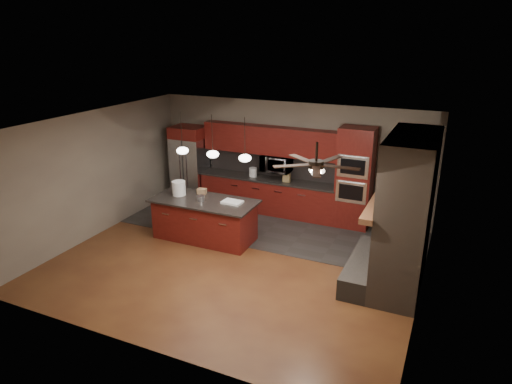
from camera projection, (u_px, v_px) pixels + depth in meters
The scene contains 22 objects.
ground at pixel (238, 260), 9.27m from camera, with size 7.00×7.00×0.00m, color brown.
ceiling at pixel (235, 124), 8.34m from camera, with size 7.00×6.00×0.02m, color white.
back_wall at pixel (290, 158), 11.38m from camera, with size 7.00×0.02×2.80m, color gray.
right_wall at pixel (428, 226), 7.44m from camera, with size 0.02×6.00×2.80m, color gray.
left_wall at pixel (96, 174), 10.16m from camera, with size 0.02×6.00×2.80m, color gray.
slate_tile_patch at pixel (271, 227), 10.81m from camera, with size 7.00×2.40×0.01m, color #2E2C2A.
fireplace_column at pixel (401, 218), 8.00m from camera, with size 1.30×2.10×2.80m.
back_cabinetry at pixel (269, 178), 11.51m from camera, with size 3.59×0.64×2.20m.
oven_tower at pixel (355, 178), 10.53m from camera, with size 0.80×0.63×2.38m.
microwave at pixel (276, 163), 11.31m from camera, with size 0.73×0.41×0.50m, color silver.
refrigerator at pixel (190, 164), 12.23m from camera, with size 0.88×0.75×2.05m.
kitchen_island at pixel (205, 219), 10.10m from camera, with size 2.34×1.08×0.92m.
white_bucket at pixel (179, 188), 10.20m from camera, with size 0.30×0.30×0.32m, color white.
paint_can at pixel (201, 198), 9.90m from camera, with size 0.17×0.17×0.11m, color silver.
paint_tray at pixel (232, 202), 9.77m from camera, with size 0.42×0.30×0.04m, color white.
cardboard_box at pixel (202, 191), 10.31m from camera, with size 0.19×0.14×0.12m, color #95714D.
counter_bucket at pixel (253, 172), 11.60m from camera, with size 0.20×0.20×0.22m, color silver.
counter_box at pixel (287, 178), 11.20m from camera, with size 0.17×0.13×0.19m, color olive.
pendant_left at pixel (182, 150), 9.86m from camera, with size 0.26×0.26×0.92m.
pendant_center at pixel (213, 154), 9.57m from camera, with size 0.26×0.26×0.92m.
pendant_right at pixel (245, 158), 9.27m from camera, with size 0.26×0.26×0.92m.
ceiling_fan at pixel (316, 164), 7.06m from camera, with size 1.27×1.33×0.41m.
Camera 1 is at (3.75, -7.39, 4.40)m, focal length 32.00 mm.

